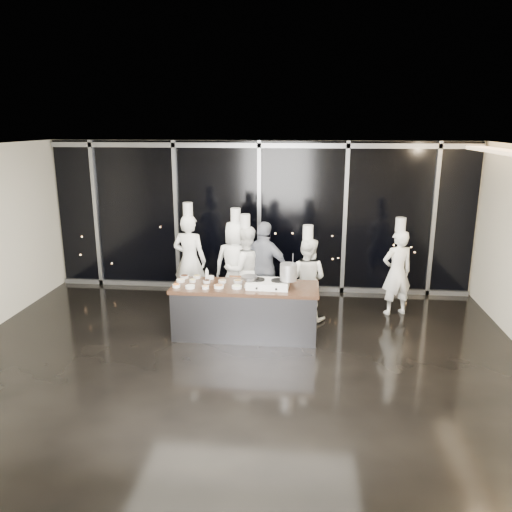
{
  "coord_description": "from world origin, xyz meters",
  "views": [
    {
      "loc": [
        0.98,
        -7.0,
        3.54
      ],
      "look_at": [
        0.15,
        1.2,
        1.34
      ],
      "focal_mm": 35.0,
      "sensor_mm": 36.0,
      "label": 1
    }
  ],
  "objects": [
    {
      "name": "room_shell",
      "position": [
        0.18,
        0.0,
        2.25
      ],
      "size": [
        9.02,
        7.02,
        3.21
      ],
      "color": "beige",
      "rests_on": "ground"
    },
    {
      "name": "window_wall",
      "position": [
        0.0,
        3.43,
        1.6
      ],
      "size": [
        8.9,
        0.11,
        3.2
      ],
      "color": "black",
      "rests_on": "ground"
    },
    {
      "name": "prep_bowls",
      "position": [
        -0.62,
        0.93,
        0.93
      ],
      "size": [
        1.33,
        0.71,
        0.05
      ],
      "color": "silver",
      "rests_on": "demo_counter"
    },
    {
      "name": "ground",
      "position": [
        0.0,
        0.0,
        0.0
      ],
      "size": [
        9.0,
        9.0,
        0.0
      ],
      "primitive_type": "plane",
      "color": "black",
      "rests_on": "ground"
    },
    {
      "name": "chef_left",
      "position": [
        -0.34,
        2.22,
        0.89
      ],
      "size": [
        0.91,
        0.64,
        1.99
      ],
      "rotation": [
        0.0,
        0.0,
        3.05
      ],
      "color": "white",
      "rests_on": "ground"
    },
    {
      "name": "stock_pot",
      "position": [
        0.72,
        0.84,
        1.18
      ],
      "size": [
        0.29,
        0.29,
        0.28
      ],
      "primitive_type": "cylinder",
      "rotation": [
        0.0,
        0.0,
        -0.04
      ],
      "color": "#B3B3B6",
      "rests_on": "stove"
    },
    {
      "name": "squeeze_bottle",
      "position": [
        -0.7,
        1.16,
        1.0
      ],
      "size": [
        0.06,
        0.06,
        0.22
      ],
      "color": "silver",
      "rests_on": "demo_counter"
    },
    {
      "name": "demo_counter",
      "position": [
        0.0,
        0.9,
        0.45
      ],
      "size": [
        2.46,
        0.86,
        0.9
      ],
      "color": "#3B3B41",
      "rests_on": "ground"
    },
    {
      "name": "chef_center",
      "position": [
        -0.14,
        2.05,
        0.85
      ],
      "size": [
        0.99,
        0.89,
        1.91
      ],
      "rotation": [
        0.0,
        0.0,
        3.52
      ],
      "color": "white",
      "rests_on": "ground"
    },
    {
      "name": "stove",
      "position": [
        0.39,
        0.85,
        0.96
      ],
      "size": [
        0.71,
        0.46,
        0.14
      ],
      "rotation": [
        0.0,
        0.0,
        -0.04
      ],
      "color": "white",
      "rests_on": "demo_counter"
    },
    {
      "name": "frying_pan",
      "position": [
        0.07,
        0.85,
        1.06
      ],
      "size": [
        0.48,
        0.28,
        0.05
      ],
      "rotation": [
        0.0,
        0.0,
        -0.04
      ],
      "color": "gray",
      "rests_on": "stove"
    },
    {
      "name": "guest",
      "position": [
        0.24,
        1.97,
        0.89
      ],
      "size": [
        1.14,
        0.81,
        1.79
      ],
      "rotation": [
        0.0,
        0.0,
        2.75
      ],
      "color": "#131D36",
      "rests_on": "ground"
    },
    {
      "name": "chef_far_left",
      "position": [
        -1.27,
        2.27,
        0.94
      ],
      "size": [
        0.74,
        0.55,
        2.08
      ],
      "rotation": [
        0.0,
        0.0,
        2.96
      ],
      "color": "white",
      "rests_on": "ground"
    },
    {
      "name": "chef_side",
      "position": [
        2.72,
        2.2,
        0.84
      ],
      "size": [
        0.69,
        0.57,
        1.87
      ],
      "rotation": [
        0.0,
        0.0,
        3.48
      ],
      "color": "white",
      "rests_on": "ground"
    },
    {
      "name": "chef_right",
      "position": [
        1.03,
        1.78,
        0.79
      ],
      "size": [
        0.91,
        0.81,
        1.78
      ],
      "rotation": [
        0.0,
        0.0,
        2.8
      ],
      "color": "white",
      "rests_on": "ground"
    }
  ]
}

